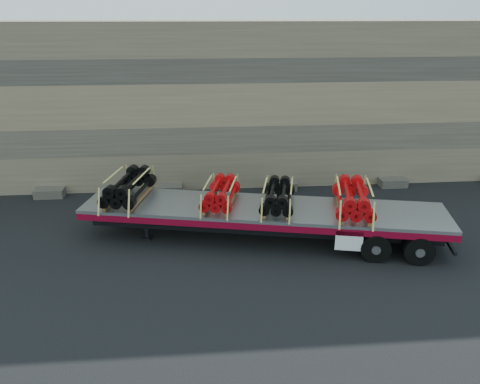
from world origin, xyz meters
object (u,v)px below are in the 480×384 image
object	(u,v)px
bundle_front	(129,188)
bundle_midfront	(221,194)
trailer	(262,223)
bundle_midrear	(278,197)
bundle_rear	(353,199)

from	to	relation	value
bundle_front	bundle_midfront	xyz separation A→B (m)	(3.16, -0.71, -0.06)
trailer	bundle_midrear	size ratio (longest dim) A/B	5.71
bundle_midfront	bundle_front	bearing A→B (deg)	-180.00
bundle_midrear	bundle_rear	bearing A→B (deg)	0.00
bundle_midrear	bundle_rear	world-z (taller)	bundle_rear
trailer	bundle_rear	xyz separation A→B (m)	(2.89, -0.65, 1.04)
bundle_front	bundle_midfront	distance (m)	3.24
bundle_front	bundle_midfront	bearing A→B (deg)	0.00
bundle_midfront	bundle_rear	distance (m)	4.39
bundle_rear	bundle_midfront	bearing A→B (deg)	180.00
trailer	bundle_rear	distance (m)	3.14
trailer	bundle_front	world-z (taller)	bundle_front
trailer	bundle_midfront	size ratio (longest dim) A/B	5.75
bundle_midfront	bundle_midrear	xyz separation A→B (m)	(1.90, -0.42, 0.00)
bundle_front	bundle_rear	world-z (taller)	bundle_front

